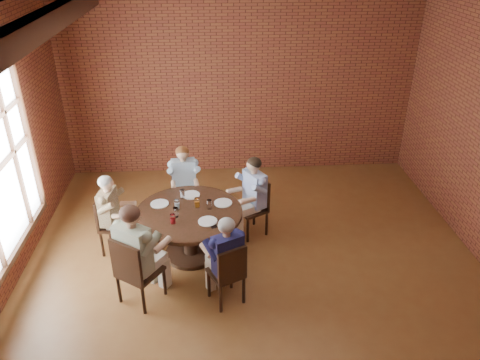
{
  "coord_description": "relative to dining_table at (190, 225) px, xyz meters",
  "views": [
    {
      "loc": [
        -0.55,
        -4.88,
        4.23
      ],
      "look_at": [
        -0.16,
        1.0,
        1.07
      ],
      "focal_mm": 35.0,
      "sensor_mm": 36.0,
      "label": 1
    }
  ],
  "objects": [
    {
      "name": "diner_a",
      "position": [
        0.93,
        0.51,
        0.12
      ],
      "size": [
        0.79,
        0.74,
        1.3
      ],
      "primitive_type": null,
      "rotation": [
        0.0,
        0.0,
        -1.07
      ],
      "color": "#4863BB",
      "rests_on": "floor"
    },
    {
      "name": "chair_c",
      "position": [
        -1.17,
        0.2,
        -0.04
      ],
      "size": [
        0.44,
        0.44,
        0.89
      ],
      "rotation": [
        0.0,
        0.0,
        1.4
      ],
      "color": "black",
      "rests_on": "floor"
    },
    {
      "name": "plate_b",
      "position": [
        0.02,
        0.45,
        0.23
      ],
      "size": [
        0.26,
        0.26,
        0.01
      ],
      "primitive_type": "cylinder",
      "color": "white",
      "rests_on": "dining_table"
    },
    {
      "name": "diner_c",
      "position": [
        -1.1,
        0.19,
        0.09
      ],
      "size": [
        0.65,
        0.56,
        1.24
      ],
      "primitive_type": null,
      "rotation": [
        0.0,
        0.0,
        1.4
      ],
      "color": "brown",
      "rests_on": "floor"
    },
    {
      "name": "plate_a",
      "position": [
        0.49,
        0.19,
        0.23
      ],
      "size": [
        0.26,
        0.26,
        0.01
      ],
      "primitive_type": "cylinder",
      "color": "white",
      "rests_on": "dining_table"
    },
    {
      "name": "chair_a",
      "position": [
        1.0,
        0.55,
        -0.03
      ],
      "size": [
        0.55,
        0.55,
        0.92
      ],
      "rotation": [
        0.0,
        0.0,
        -1.07
      ],
      "color": "black",
      "rests_on": "floor"
    },
    {
      "name": "wall_back",
      "position": [
        0.9,
        2.79,
        1.17
      ],
      "size": [
        7.0,
        0.0,
        7.0
      ],
      "primitive_type": "plane",
      "rotation": [
        1.57,
        0.0,
        0.0
      ],
      "color": "brown",
      "rests_on": "ground"
    },
    {
      "name": "glass_e",
      "position": [
        -0.17,
        -0.12,
        0.29
      ],
      "size": [
        0.07,
        0.07,
        0.14
      ],
      "primitive_type": "cylinder",
      "color": "white",
      "rests_on": "dining_table"
    },
    {
      "name": "glass_d",
      "position": [
        -0.16,
        0.09,
        0.29
      ],
      "size": [
        0.07,
        0.07,
        0.14
      ],
      "primitive_type": "cylinder",
      "color": "white",
      "rests_on": "dining_table"
    },
    {
      "name": "plate_c",
      "position": [
        -0.42,
        0.22,
        0.23
      ],
      "size": [
        0.26,
        0.26,
        0.01
      ],
      "primitive_type": "cylinder",
      "color": "white",
      "rests_on": "dining_table"
    },
    {
      "name": "diner_e",
      "position": [
        0.48,
        -0.97,
        0.1
      ],
      "size": [
        0.69,
        0.74,
        1.26
      ],
      "primitive_type": null,
      "rotation": [
        0.0,
        0.0,
        3.6
      ],
      "color": "#181742",
      "rests_on": "floor"
    },
    {
      "name": "floor",
      "position": [
        0.9,
        -0.71,
        -0.53
      ],
      "size": [
        7.0,
        7.0,
        0.0
      ],
      "primitive_type": "plane",
      "color": "brown",
      "rests_on": "ground"
    },
    {
      "name": "ceiling_beam",
      "position": [
        -1.55,
        -0.71,
        2.74
      ],
      "size": [
        0.22,
        6.9,
        0.26
      ],
      "primitive_type": "cube",
      "color": "black",
      "rests_on": "ceiling"
    },
    {
      "name": "ceiling",
      "position": [
        0.9,
        -0.71,
        2.87
      ],
      "size": [
        7.0,
        7.0,
        0.0
      ],
      "primitive_type": "plane",
      "rotation": [
        3.14,
        0.0,
        0.0
      ],
      "color": "silver",
      "rests_on": "wall_back"
    },
    {
      "name": "chair_d",
      "position": [
        -0.66,
        -0.96,
        -0.0
      ],
      "size": [
        0.65,
        0.65,
        0.98
      ],
      "rotation": [
        0.0,
        0.0,
        2.54
      ],
      "color": "black",
      "rests_on": "floor"
    },
    {
      "name": "plate_d",
      "position": [
        0.26,
        -0.28,
        0.23
      ],
      "size": [
        0.26,
        0.26,
        0.01
      ],
      "primitive_type": "cylinder",
      "color": "white",
      "rests_on": "dining_table"
    },
    {
      "name": "glass_a",
      "position": [
        0.29,
        0.06,
        0.29
      ],
      "size": [
        0.07,
        0.07,
        0.14
      ],
      "primitive_type": "cylinder",
      "color": "white",
      "rests_on": "dining_table"
    },
    {
      "name": "diner_b",
      "position": [
        -0.1,
        1.02,
        0.11
      ],
      "size": [
        0.55,
        0.65,
        1.27
      ],
      "primitive_type": null,
      "rotation": [
        0.0,
        0.0,
        0.1
      ],
      "color": "#95ABBD",
      "rests_on": "floor"
    },
    {
      "name": "diner_d",
      "position": [
        -0.6,
        -0.88,
        0.18
      ],
      "size": [
        0.88,
        0.91,
        1.42
      ],
      "primitive_type": null,
      "rotation": [
        0.0,
        0.0,
        2.54
      ],
      "color": "#BAA692",
      "rests_on": "floor"
    },
    {
      "name": "glass_b",
      "position": [
        0.12,
        0.12,
        0.29
      ],
      "size": [
        0.07,
        0.07,
        0.14
      ],
      "primitive_type": "cylinder",
      "color": "white",
      "rests_on": "dining_table"
    },
    {
      "name": "glass_f",
      "position": [
        -0.2,
        -0.28,
        0.29
      ],
      "size": [
        0.07,
        0.07,
        0.14
      ],
      "primitive_type": "cylinder",
      "color": "white",
      "rests_on": "dining_table"
    },
    {
      "name": "glass_c",
      "position": [
        -0.1,
        0.38,
        0.29
      ],
      "size": [
        0.07,
        0.07,
        0.14
      ],
      "primitive_type": "cylinder",
      "color": "white",
      "rests_on": "dining_table"
    },
    {
      "name": "chair_b",
      "position": [
        -0.11,
        1.1,
        -0.04
      ],
      "size": [
        0.43,
        0.43,
        0.9
      ],
      "rotation": [
        0.0,
        0.0,
        0.1
      ],
      "color": "black",
      "rests_on": "floor"
    },
    {
      "name": "dining_table",
      "position": [
        0.0,
        0.0,
        0.0
      ],
      "size": [
        1.51,
        1.51,
        0.75
      ],
      "color": "black",
      "rests_on": "floor"
    },
    {
      "name": "chair_e",
      "position": [
        0.51,
        -1.04,
        -0.04
      ],
      "size": [
        0.52,
        0.52,
        0.89
      ],
      "rotation": [
        0.0,
        0.0,
        3.6
      ],
      "color": "black",
      "rests_on": "floor"
    },
    {
      "name": "smartphone",
      "position": [
        0.33,
        -0.37,
        0.23
      ],
      "size": [
        0.13,
        0.17,
        0.01
      ],
      "primitive_type": "cube",
      "rotation": [
        0.0,
        0.0,
        0.42
      ],
      "color": "black",
      "rests_on": "dining_table"
    }
  ]
}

